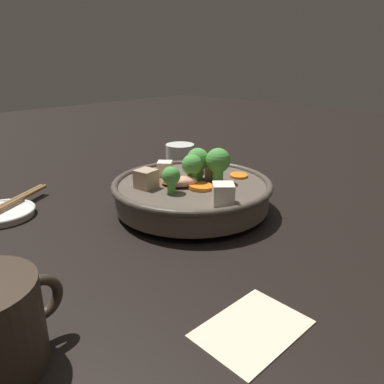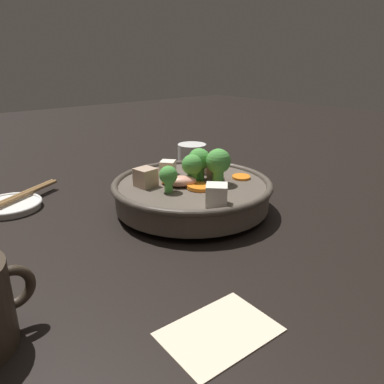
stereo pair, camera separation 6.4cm
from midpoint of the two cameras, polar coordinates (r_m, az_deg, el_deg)
name	(u,v)px [view 1 (the left image)]	position (r m, az deg, el deg)	size (l,w,h in m)	color
ground_plane	(192,210)	(0.66, -2.81, -2.77)	(3.00, 3.00, 0.00)	black
stirfry_bowl	(192,190)	(0.64, -2.83, 0.25)	(0.27, 0.27, 0.11)	#51473D
side_saucer	(1,213)	(0.72, -29.40, -2.84)	(0.11, 0.11, 0.01)	white
tea_cup	(180,156)	(0.90, -3.89, 5.51)	(0.07, 0.07, 0.06)	white
napkin	(252,328)	(0.39, 4.24, -20.16)	(0.11, 0.08, 0.00)	beige
chopsticks_pair	(0,208)	(0.71, -29.53, -2.13)	(0.21, 0.12, 0.01)	olive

